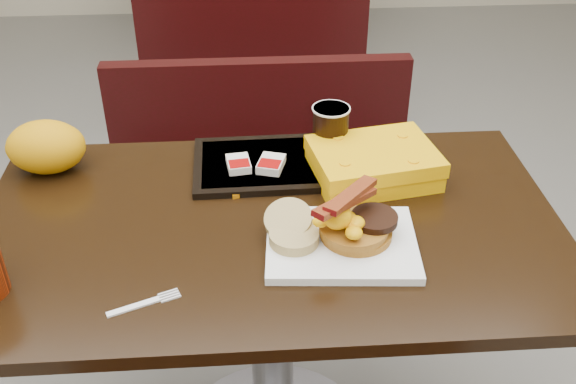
{
  "coord_description": "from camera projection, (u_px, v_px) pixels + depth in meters",
  "views": [
    {
      "loc": [
        -0.04,
        -1.11,
        1.57
      ],
      "look_at": [
        0.04,
        0.03,
        0.8
      ],
      "focal_mm": 41.86,
      "sensor_mm": 36.0,
      "label": 1
    }
  ],
  "objects": [
    {
      "name": "table_near",
      "position": [
        272.0,
        349.0,
        1.59
      ],
      "size": [
        1.2,
        0.7,
        0.75
      ],
      "primitive_type": null,
      "color": "black",
      "rests_on": "floor"
    },
    {
      "name": "bench_near_n",
      "position": [
        262.0,
        190.0,
        2.17
      ],
      "size": [
        1.0,
        0.46,
        0.72
      ],
      "primitive_type": null,
      "color": "black",
      "rests_on": "floor"
    },
    {
      "name": "bench_far_s",
      "position": [
        253.0,
        49.0,
        3.17
      ],
      "size": [
        1.0,
        0.46,
        0.72
      ],
      "primitive_type": null,
      "color": "black",
      "rests_on": "floor"
    },
    {
      "name": "platter",
      "position": [
        341.0,
        244.0,
        1.3
      ],
      "size": [
        0.31,
        0.25,
        0.02
      ],
      "primitive_type": "cube",
      "rotation": [
        0.0,
        0.0,
        -0.07
      ],
      "color": "white",
      "rests_on": "table_near"
    },
    {
      "name": "pancake_stack",
      "position": [
        356.0,
        229.0,
        1.3
      ],
      "size": [
        0.18,
        0.18,
        0.03
      ],
      "primitive_type": "cylinder",
      "rotation": [
        0.0,
        0.0,
        -0.34
      ],
      "color": "#996E19",
      "rests_on": "platter"
    },
    {
      "name": "sausage_patty",
      "position": [
        374.0,
        218.0,
        1.3
      ],
      "size": [
        0.11,
        0.11,
        0.01
      ],
      "primitive_type": "cylinder",
      "rotation": [
        0.0,
        0.0,
        -0.18
      ],
      "color": "black",
      "rests_on": "pancake_stack"
    },
    {
      "name": "scrambled_eggs",
      "position": [
        337.0,
        219.0,
        1.26
      ],
      "size": [
        0.12,
        0.11,
        0.05
      ],
      "primitive_type": "ellipsoid",
      "rotation": [
        0.0,
        0.0,
        0.23
      ],
      "color": "#F4B804",
      "rests_on": "pancake_stack"
    },
    {
      "name": "bacon_strips",
      "position": [
        345.0,
        200.0,
        1.26
      ],
      "size": [
        0.17,
        0.17,
        0.01
      ],
      "primitive_type": null,
      "rotation": [
        0.0,
        0.0,
        0.77
      ],
      "color": "#4C0509",
      "rests_on": "scrambled_eggs"
    },
    {
      "name": "muffin_bottom",
      "position": [
        294.0,
        237.0,
        1.29
      ],
      "size": [
        0.11,
        0.11,
        0.02
      ],
      "primitive_type": "cylinder",
      "rotation": [
        0.0,
        0.0,
        -0.15
      ],
      "color": "tan",
      "rests_on": "platter"
    },
    {
      "name": "muffin_top",
      "position": [
        288.0,
        220.0,
        1.32
      ],
      "size": [
        0.12,
        0.12,
        0.06
      ],
      "primitive_type": "cylinder",
      "rotation": [
        0.38,
        0.0,
        -0.33
      ],
      "color": "tan",
      "rests_on": "platter"
    },
    {
      "name": "fork",
      "position": [
        133.0,
        307.0,
        1.17
      ],
      "size": [
        0.13,
        0.07,
        0.0
      ],
      "primitive_type": null,
      "rotation": [
        0.0,
        0.0,
        0.39
      ],
      "color": "white",
      "rests_on": "table_near"
    },
    {
      "name": "knife",
      "position": [
        374.0,
        237.0,
        1.33
      ],
      "size": [
        0.03,
        0.19,
        0.0
      ],
      "primitive_type": "cube",
      "rotation": [
        0.0,
        0.0,
        -1.47
      ],
      "color": "white",
      "rests_on": "table_near"
    },
    {
      "name": "condiment_syrup",
      "position": [
        240.0,
        192.0,
        1.46
      ],
      "size": [
        0.05,
        0.04,
        0.01
      ],
      "primitive_type": "cube",
      "rotation": [
        0.0,
        0.0,
        0.26
      ],
      "color": "#BB6708",
      "rests_on": "table_near"
    },
    {
      "name": "tray",
      "position": [
        269.0,
        164.0,
        1.55
      ],
      "size": [
        0.35,
        0.25,
        0.02
      ],
      "primitive_type": "cube",
      "rotation": [
        0.0,
        0.0,
        0.02
      ],
      "color": "black",
      "rests_on": "table_near"
    },
    {
      "name": "hashbrown_sleeve_left",
      "position": [
        239.0,
        164.0,
        1.52
      ],
      "size": [
        0.06,
        0.07,
        0.02
      ],
      "primitive_type": "cube",
      "rotation": [
        0.0,
        0.0,
        0.13
      ],
      "color": "silver",
      "rests_on": "tray"
    },
    {
      "name": "hashbrown_sleeve_right",
      "position": [
        271.0,
        164.0,
        1.52
      ],
      "size": [
        0.07,
        0.09,
        0.02
      ],
      "primitive_type": "cube",
      "rotation": [
        0.0,
        0.0,
        -0.29
      ],
      "color": "silver",
      "rests_on": "tray"
    },
    {
      "name": "coffee_cup_far",
      "position": [
        330.0,
        130.0,
        1.55
      ],
      "size": [
        0.1,
        0.1,
        0.11
      ],
      "primitive_type": "cylinder",
      "rotation": [
        0.0,
        0.0,
        0.31
      ],
      "color": "black",
      "rests_on": "tray"
    },
    {
      "name": "clamshell",
      "position": [
        373.0,
        163.0,
        1.5
      ],
      "size": [
        0.3,
        0.25,
        0.07
      ],
      "primitive_type": "cube",
      "rotation": [
        0.0,
        0.0,
        0.18
      ],
      "color": "#EDA703",
      "rests_on": "table_near"
    },
    {
      "name": "paper_bag",
      "position": [
        46.0,
        147.0,
        1.51
      ],
      "size": [
        0.21,
        0.19,
        0.12
      ],
      "primitive_type": "ellipsoid",
      "rotation": [
        0.0,
        0.0,
        0.4
      ],
      "color": "#DD9B07",
      "rests_on": "table_near"
    }
  ]
}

